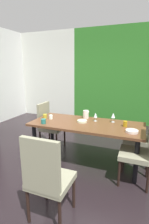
{
  "coord_description": "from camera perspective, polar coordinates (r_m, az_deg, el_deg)",
  "views": [
    {
      "loc": [
        1.39,
        -2.64,
        1.64
      ],
      "look_at": [
        0.21,
        0.35,
        0.85
      ],
      "focal_mm": 28.0,
      "sensor_mm": 36.0,
      "label": 1
    }
  ],
  "objects": [
    {
      "name": "serving_bowl_right",
      "position": [
        3.08,
        2.48,
        -3.02
      ],
      "size": [
        0.17,
        0.17,
        0.04
      ],
      "primitive_type": "cylinder",
      "color": "beige",
      "rests_on": "dining_table"
    },
    {
      "name": "chair_head_near",
      "position": [
        1.97,
        -8.93,
        -20.1
      ],
      "size": [
        0.44,
        0.44,
        1.01
      ],
      "color": "gray",
      "rests_on": "ground_plane"
    },
    {
      "name": "ground_plane",
      "position": [
        3.41,
        -5.61,
        -15.23
      ],
      "size": [
        5.66,
        5.67,
        0.02
      ],
      "primitive_type": "cube",
      "color": "black"
    },
    {
      "name": "wine_glass_south",
      "position": [
        3.14,
        6.87,
        -1.1
      ],
      "size": [
        0.07,
        0.07,
        0.16
      ],
      "color": "silver",
      "rests_on": "dining_table"
    },
    {
      "name": "cup_north",
      "position": [
        3.04,
        -10.11,
        -3.0
      ],
      "size": [
        0.08,
        0.08,
        0.08
      ],
      "primitive_type": "cylinder",
      "color": "#246F67",
      "rests_on": "dining_table"
    },
    {
      "name": "cup_front",
      "position": [
        3.38,
        -9.63,
        -1.32
      ],
      "size": [
        0.08,
        0.08,
        0.08
      ],
      "primitive_type": "cylinder",
      "color": "#A59629",
      "rests_on": "dining_table"
    },
    {
      "name": "serving_bowl_rear",
      "position": [
        2.73,
        18.25,
        -5.98
      ],
      "size": [
        0.18,
        0.18,
        0.04
      ],
      "primitive_type": "cylinder",
      "color": "silver",
      "rests_on": "dining_table"
    },
    {
      "name": "back_panel_interior",
      "position": [
        6.28,
        -8.98,
        11.73
      ],
      "size": [
        2.09,
        0.1,
        2.85
      ],
      "primitive_type": "cube",
      "color": "silver",
      "rests_on": "ground_plane"
    },
    {
      "name": "chair_right_near",
      "position": [
        2.69,
        21.31,
        -11.0
      ],
      "size": [
        0.44,
        0.44,
        1.03
      ],
      "rotation": [
        0.0,
        0.0,
        1.57
      ],
      "color": "gray",
      "rests_on": "ground_plane"
    },
    {
      "name": "garden_window_panel",
      "position": [
        5.44,
        18.28,
        10.9
      ],
      "size": [
        3.57,
        0.1,
        2.85
      ],
      "primitive_type": "cube",
      "color": "#2D7425",
      "rests_on": "ground_plane"
    },
    {
      "name": "dining_table",
      "position": [
        3.06,
        3.88,
        -5.13
      ],
      "size": [
        1.92,
        0.84,
        0.73
      ],
      "color": "brown",
      "rests_on": "ground_plane"
    },
    {
      "name": "wine_glass_near_shelf",
      "position": [
        3.13,
        12.52,
        -1.17
      ],
      "size": [
        0.07,
        0.07,
        0.17
      ],
      "color": "silver",
      "rests_on": "dining_table"
    },
    {
      "name": "pitcher_west",
      "position": [
        3.32,
        3.74,
        -0.74
      ],
      "size": [
        0.12,
        0.11,
        0.15
      ],
      "color": "silver",
      "rests_on": "dining_table"
    },
    {
      "name": "cup_left",
      "position": [
        3.3,
        -7.74,
        -1.61
      ],
      "size": [
        0.07,
        0.07,
        0.08
      ],
      "primitive_type": "cylinder",
      "color": "white",
      "rests_on": "dining_table"
    },
    {
      "name": "cup_center",
      "position": [
        2.96,
        16.21,
        -3.73
      ],
      "size": [
        0.07,
        0.07,
        0.09
      ],
      "primitive_type": "cylinder",
      "color": "#A98016",
      "rests_on": "dining_table"
    },
    {
      "name": "chair_left_far",
      "position": [
        3.72,
        -8.38,
        -3.69
      ],
      "size": [
        0.45,
        0.44,
        0.96
      ],
      "rotation": [
        0.0,
        0.0,
        -1.57
      ],
      "color": "gray",
      "rests_on": "ground_plane"
    },
    {
      "name": "chair_right_far",
      "position": [
        3.26,
        21.3,
        -7.11
      ],
      "size": [
        0.44,
        0.44,
        0.96
      ],
      "rotation": [
        0.0,
        0.0,
        1.57
      ],
      "color": "gray",
      "rests_on": "ground_plane"
    }
  ]
}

